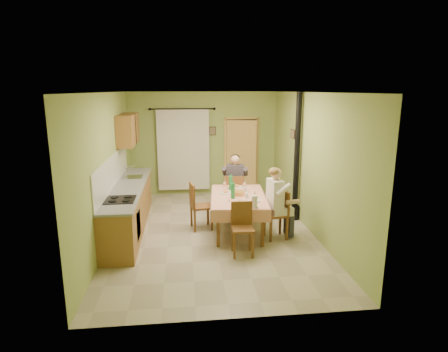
{
  "coord_description": "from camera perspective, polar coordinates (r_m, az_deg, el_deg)",
  "views": [
    {
      "loc": [
        -0.56,
        -7.2,
        2.85
      ],
      "look_at": [
        0.25,
        0.1,
        1.15
      ],
      "focal_mm": 30.0,
      "sensor_mm": 36.0,
      "label": 1
    }
  ],
  "objects": [
    {
      "name": "upper_cabinets",
      "position": [
        9.03,
        -14.42,
        6.91
      ],
      "size": [
        0.35,
        1.4,
        0.7
      ],
      "primitive_type": "cube",
      "color": "brown",
      "rests_on": "room_shell"
    },
    {
      "name": "room_shell",
      "position": [
        7.29,
        -1.87,
        4.91
      ],
      "size": [
        4.04,
        6.04,
        2.82
      ],
      "color": "#94A856",
      "rests_on": "ground"
    },
    {
      "name": "chair_left",
      "position": [
        7.87,
        -3.56,
        -5.97
      ],
      "size": [
        0.49,
        0.49,
        0.98
      ],
      "rotation": [
        0.0,
        0.0,
        -1.4
      ],
      "color": "brown",
      "rests_on": "ground"
    },
    {
      "name": "dining_table",
      "position": [
        7.67,
        2.17,
        -5.75
      ],
      "size": [
        1.26,
        1.92,
        0.76
      ],
      "rotation": [
        0.0,
        0.0,
        -0.09
      ],
      "color": "tan",
      "rests_on": "ground"
    },
    {
      "name": "picture_back",
      "position": [
        10.26,
        -1.77,
        6.87
      ],
      "size": [
        0.19,
        0.03,
        0.23
      ],
      "primitive_type": "cube",
      "color": "black",
      "rests_on": "room_shell"
    },
    {
      "name": "tableware",
      "position": [
        7.44,
        2.35,
        -2.75
      ],
      "size": [
        0.73,
        1.68,
        0.33
      ],
      "color": "white",
      "rests_on": "dining_table"
    },
    {
      "name": "man_far",
      "position": [
        8.55,
        1.69,
        -0.3
      ],
      "size": [
        0.63,
        0.53,
        1.39
      ],
      "rotation": [
        0.0,
        0.0,
        -0.2
      ],
      "color": "#38333D",
      "rests_on": "chair_far"
    },
    {
      "name": "chair_near",
      "position": [
        6.67,
        2.83,
        -9.54
      ],
      "size": [
        0.39,
        0.39,
        0.93
      ],
      "rotation": [
        0.0,
        0.0,
        3.12
      ],
      "color": "brown",
      "rests_on": "ground"
    },
    {
      "name": "chair_far",
      "position": [
        8.69,
        1.66,
        -4.1
      ],
      "size": [
        0.47,
        0.47,
        0.96
      ],
      "rotation": [
        0.0,
        0.0,
        -0.2
      ],
      "color": "brown",
      "rests_on": "ground"
    },
    {
      "name": "curtain",
      "position": [
        10.22,
        -6.21,
        4.03
      ],
      "size": [
        1.7,
        0.07,
        2.22
      ],
      "color": "black",
      "rests_on": "ground"
    },
    {
      "name": "kitchen_run",
      "position": [
        8.04,
        -14.29,
        -4.51
      ],
      "size": [
        0.64,
        3.64,
        1.56
      ],
      "color": "brown",
      "rests_on": "ground"
    },
    {
      "name": "man_right",
      "position": [
        7.25,
        8.03,
        -2.85
      ],
      "size": [
        0.52,
        0.62,
        1.39
      ],
      "rotation": [
        0.0,
        0.0,
        1.72
      ],
      "color": "silver",
      "rests_on": "chair_right"
    },
    {
      "name": "doorway",
      "position": [
        10.41,
        2.65,
        3.08
      ],
      "size": [
        0.96,
        0.22,
        2.15
      ],
      "color": "black",
      "rests_on": "ground"
    },
    {
      "name": "chair_right",
      "position": [
        7.44,
        7.98,
        -7.22
      ],
      "size": [
        0.45,
        0.45,
        0.95
      ],
      "rotation": [
        0.0,
        0.0,
        1.72
      ],
      "color": "brown",
      "rests_on": "ground"
    },
    {
      "name": "stove_flue",
      "position": [
        8.37,
        10.91,
        0.21
      ],
      "size": [
        0.24,
        0.24,
        2.8
      ],
      "color": "black",
      "rests_on": "ground"
    },
    {
      "name": "picture_right",
      "position": [
        8.82,
        10.44,
        6.32
      ],
      "size": [
        0.03,
        0.31,
        0.21
      ],
      "primitive_type": "cube",
      "color": "brown",
      "rests_on": "room_shell"
    },
    {
      "name": "floor",
      "position": [
        7.76,
        -1.77,
        -8.52
      ],
      "size": [
        4.0,
        6.0,
        0.01
      ],
      "primitive_type": "cube",
      "color": "tan",
      "rests_on": "ground"
    }
  ]
}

